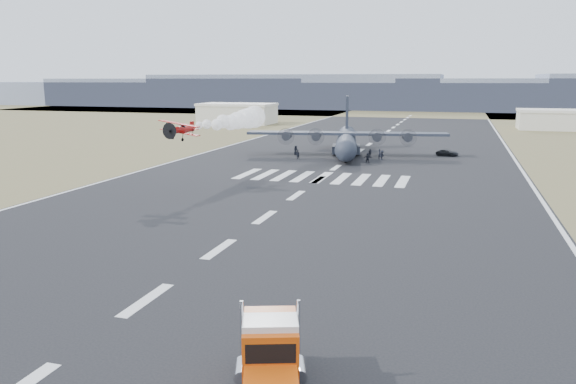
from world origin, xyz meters
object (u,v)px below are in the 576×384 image
at_px(aerobatic_biplane, 181,129).
at_px(crew_h, 349,152).
at_px(hangar_left, 237,113).
at_px(crew_d, 370,153).
at_px(crew_f, 368,158).
at_px(support_vehicle, 447,153).
at_px(crew_e, 296,150).
at_px(semi_truck, 270,356).
at_px(crew_c, 382,155).
at_px(crew_g, 380,154).
at_px(crew_b, 297,154).
at_px(hangar_right, 554,119).
at_px(transport_aircraft, 346,140).
at_px(crew_a, 340,156).

relative_size(aerobatic_biplane, crew_h, 3.24).
distance_m(aerobatic_biplane, crew_h, 42.75).
bearing_deg(hangar_left, crew_d, -51.88).
height_order(crew_d, crew_f, crew_f).
xyz_separation_m(support_vehicle, crew_e, (-28.49, -6.89, 0.30)).
height_order(crew_d, crew_e, crew_e).
bearing_deg(semi_truck, crew_c, 74.78).
bearing_deg(hangar_left, crew_g, -51.52).
relative_size(semi_truck, crew_b, 4.88).
relative_size(aerobatic_biplane, crew_b, 3.44).
bearing_deg(hangar_left, crew_c, -51.82).
distance_m(hangar_right, transport_aircraft, 86.95).
bearing_deg(transport_aircraft, hangar_right, 46.00).
distance_m(crew_c, crew_e, 17.50).
bearing_deg(hangar_left, crew_f, -54.12).
distance_m(crew_e, crew_h, 10.69).
relative_size(hangar_left, crew_d, 15.22).
relative_size(support_vehicle, crew_h, 2.32).
relative_size(crew_d, crew_f, 0.93).
distance_m(aerobatic_biplane, crew_b, 35.56).
height_order(transport_aircraft, crew_b, transport_aircraft).
height_order(semi_truck, crew_f, semi_truck).
bearing_deg(crew_c, crew_d, 71.47).
height_order(aerobatic_biplane, crew_c, aerobatic_biplane).
xyz_separation_m(transport_aircraft, crew_e, (-9.38, -3.27, -1.97)).
height_order(crew_e, crew_g, crew_g).
height_order(hangar_left, hangar_right, hangar_left).
distance_m(crew_d, crew_h, 3.98).
distance_m(semi_truck, crew_b, 79.03).
height_order(hangar_left, crew_c, hangar_left).
bearing_deg(crew_g, hangar_right, -56.70).
bearing_deg(crew_d, crew_b, 144.57).
xyz_separation_m(hangar_left, crew_a, (51.11, -77.47, -2.48)).
bearing_deg(hangar_right, semi_truck, -102.28).
bearing_deg(hangar_right, crew_c, -116.75).
bearing_deg(crew_e, hangar_left, -50.85).
bearing_deg(semi_truck, crew_g, 75.18).
distance_m(hangar_left, crew_f, 95.85).
relative_size(crew_a, crew_d, 1.16).
relative_size(hangar_right, semi_truck, 2.47).
height_order(support_vehicle, crew_e, crew_e).
bearing_deg(hangar_right, crew_h, -121.19).
distance_m(semi_truck, crew_e, 85.29).
relative_size(semi_truck, crew_e, 4.69).
distance_m(hangar_right, crew_g, 87.35).
relative_size(hangar_left, crew_g, 13.16).
xyz_separation_m(hangar_right, crew_b, (-55.00, -81.91, -2.16)).
height_order(crew_a, crew_e, crew_a).
xyz_separation_m(semi_truck, crew_f, (-7.40, 75.58, -0.94)).
relative_size(hangar_right, aerobatic_biplane, 3.50).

